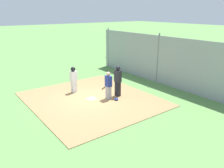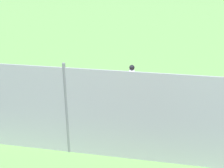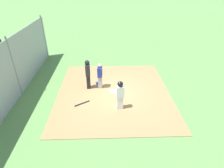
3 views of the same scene
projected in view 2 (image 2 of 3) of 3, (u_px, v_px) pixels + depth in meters
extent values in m
plane|color=#5B8947|center=(101.00, 93.00, 15.05)|extent=(140.00, 140.00, 0.00)
cube|color=#9E774C|center=(101.00, 93.00, 15.04)|extent=(7.20, 6.40, 0.03)
cube|color=white|center=(101.00, 93.00, 15.04)|extent=(0.46, 0.46, 0.02)
cube|color=#9E9EA3|center=(87.00, 91.00, 14.27)|extent=(0.32, 0.24, 0.74)
cube|color=navy|center=(87.00, 79.00, 14.03)|extent=(0.40, 0.29, 0.59)
sphere|color=tan|center=(87.00, 71.00, 13.88)|extent=(0.23, 0.23, 0.23)
cube|color=black|center=(84.00, 96.00, 13.62)|extent=(0.32, 0.24, 0.85)
cube|color=#232328|center=(84.00, 81.00, 13.34)|extent=(0.40, 0.29, 0.67)
sphere|color=black|center=(83.00, 72.00, 13.16)|extent=(0.27, 0.27, 0.27)
cube|color=silver|center=(131.00, 87.00, 14.86)|extent=(0.26, 0.33, 0.73)
cube|color=white|center=(132.00, 75.00, 14.62)|extent=(0.31, 0.41, 0.57)
sphere|color=tan|center=(132.00, 68.00, 14.47)|extent=(0.23, 0.23, 0.23)
sphere|color=black|center=(132.00, 68.00, 14.47)|extent=(0.28, 0.28, 0.28)
cylinder|color=black|center=(117.00, 108.00, 13.27)|extent=(0.51, 0.76, 0.06)
ellipsoid|color=navy|center=(78.00, 98.00, 14.28)|extent=(0.24, 0.20, 0.12)
cube|color=#93999E|center=(67.00, 112.00, 9.59)|extent=(12.00, 0.05, 3.20)
cylinder|color=slate|center=(67.00, 110.00, 9.56)|extent=(0.10, 0.10, 3.35)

